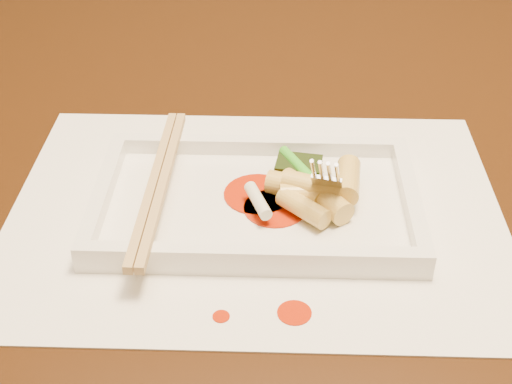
{
  "coord_description": "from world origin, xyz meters",
  "views": [
    {
      "loc": [
        -0.01,
        -0.64,
        1.11
      ],
      "look_at": [
        -0.03,
        -0.18,
        0.77
      ],
      "focal_mm": 50.0,
      "sensor_mm": 36.0,
      "label": 1
    }
  ],
  "objects_px": {
    "table": "(284,186)",
    "plate_base": "(256,206)",
    "fork": "(348,113)",
    "chopstick_a": "(153,183)",
    "placemat": "(256,210)"
  },
  "relations": [
    {
      "from": "table",
      "to": "placemat",
      "type": "distance_m",
      "value": 0.21
    },
    {
      "from": "table",
      "to": "plate_base",
      "type": "bearing_deg",
      "value": -98.28
    },
    {
      "from": "plate_base",
      "to": "placemat",
      "type": "bearing_deg",
      "value": 0.0
    },
    {
      "from": "plate_base",
      "to": "fork",
      "type": "bearing_deg",
      "value": 14.42
    },
    {
      "from": "chopstick_a",
      "to": "fork",
      "type": "xyz_separation_m",
      "value": [
        0.15,
        0.02,
        0.06
      ]
    },
    {
      "from": "placemat",
      "to": "chopstick_a",
      "type": "height_order",
      "value": "chopstick_a"
    },
    {
      "from": "fork",
      "to": "placemat",
      "type": "bearing_deg",
      "value": -165.58
    },
    {
      "from": "placemat",
      "to": "plate_base",
      "type": "bearing_deg",
      "value": 0.0
    },
    {
      "from": "plate_base",
      "to": "fork",
      "type": "height_order",
      "value": "fork"
    },
    {
      "from": "plate_base",
      "to": "fork",
      "type": "xyz_separation_m",
      "value": [
        0.07,
        0.02,
        0.08
      ]
    },
    {
      "from": "chopstick_a",
      "to": "fork",
      "type": "height_order",
      "value": "fork"
    },
    {
      "from": "table",
      "to": "plate_base",
      "type": "relative_size",
      "value": 5.38
    },
    {
      "from": "table",
      "to": "fork",
      "type": "distance_m",
      "value": 0.25
    },
    {
      "from": "table",
      "to": "plate_base",
      "type": "xyz_separation_m",
      "value": [
        -0.03,
        -0.18,
        0.11
      ]
    },
    {
      "from": "placemat",
      "to": "plate_base",
      "type": "xyz_separation_m",
      "value": [
        0.0,
        0.0,
        0.0
      ]
    }
  ]
}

